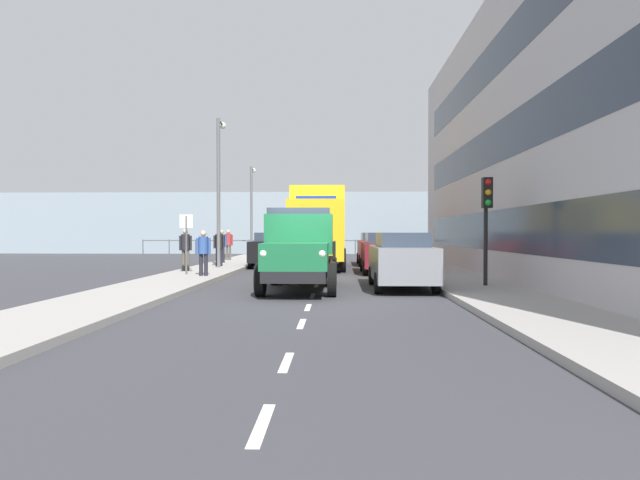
# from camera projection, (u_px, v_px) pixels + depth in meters

# --- Properties ---
(ground_plane) EXTENTS (80.00, 80.00, 0.00)m
(ground_plane) POSITION_uv_depth(u_px,v_px,m) (321.00, 275.00, 21.65)
(ground_plane) COLOR #38383D
(sidewalk_left) EXTENTS (2.56, 37.71, 0.15)m
(sidewalk_left) POSITION_uv_depth(u_px,v_px,m) (441.00, 274.00, 21.49)
(sidewalk_left) COLOR #9E9993
(sidewalk_left) RESTS_ON ground_plane
(sidewalk_right) EXTENTS (2.56, 37.71, 0.15)m
(sidewalk_right) POSITION_uv_depth(u_px,v_px,m) (202.00, 273.00, 21.81)
(sidewalk_right) COLOR #9E9993
(sidewalk_right) RESTS_ON ground_plane
(road_centreline_markings) EXTENTS (0.12, 33.85, 0.01)m
(road_centreline_markings) POSITION_uv_depth(u_px,v_px,m) (320.00, 276.00, 21.02)
(road_centreline_markings) COLOR silver
(road_centreline_markings) RESTS_ON ground_plane
(building_terrace) EXTENTS (6.76, 27.39, 10.34)m
(building_terrace) POSITION_uv_depth(u_px,v_px,m) (593.00, 133.00, 18.44)
(building_terrace) COLOR #B7B2B7
(building_terrace) RESTS_ON ground_plane
(sea_horizon) EXTENTS (80.00, 0.80, 5.00)m
(sea_horizon) POSITION_uv_depth(u_px,v_px,m) (329.00, 223.00, 43.46)
(sea_horizon) COLOR #84939E
(sea_horizon) RESTS_ON ground_plane
(seawall_railing) EXTENTS (28.08, 0.08, 1.20)m
(seawall_railing) POSITION_uv_depth(u_px,v_px,m) (328.00, 243.00, 39.88)
(seawall_railing) COLOR #4C5156
(seawall_railing) RESTS_ON ground_plane
(truck_vintage_green) EXTENTS (2.17, 5.64, 2.43)m
(truck_vintage_green) POSITION_uv_depth(u_px,v_px,m) (300.00, 251.00, 15.69)
(truck_vintage_green) COLOR black
(truck_vintage_green) RESTS_ON ground_plane
(lorry_cargo_yellow) EXTENTS (2.58, 8.20, 3.87)m
(lorry_cargo_yellow) POSITION_uv_depth(u_px,v_px,m) (318.00, 225.00, 26.01)
(lorry_cargo_yellow) COLOR gold
(lorry_cargo_yellow) RESTS_ON ground_plane
(car_grey_kerbside_near) EXTENTS (1.81, 4.33, 1.72)m
(car_grey_kerbside_near) POSITION_uv_depth(u_px,v_px,m) (401.00, 260.00, 16.33)
(car_grey_kerbside_near) COLOR slate
(car_grey_kerbside_near) RESTS_ON ground_plane
(car_maroon_kerbside_1) EXTENTS (1.87, 3.83, 1.72)m
(car_maroon_kerbside_1) POSITION_uv_depth(u_px,v_px,m) (384.00, 252.00, 22.54)
(car_maroon_kerbside_1) COLOR maroon
(car_maroon_kerbside_1) RESTS_ON ground_plane
(car_red_kerbside_2) EXTENTS (1.75, 4.01, 1.72)m
(car_red_kerbside_2) POSITION_uv_depth(u_px,v_px,m) (374.00, 248.00, 28.25)
(car_red_kerbside_2) COLOR #B21E1E
(car_red_kerbside_2) RESTS_ON ground_plane
(car_black_oppositeside_0) EXTENTS (1.86, 4.47, 1.72)m
(car_black_oppositeside_0) POSITION_uv_depth(u_px,v_px,m) (272.00, 249.00, 26.85)
(car_black_oppositeside_0) COLOR black
(car_black_oppositeside_0) RESTS_ON ground_plane
(car_teal_oppositeside_1) EXTENTS (1.94, 4.41, 1.72)m
(car_teal_oppositeside_1) POSITION_uv_depth(u_px,v_px,m) (284.00, 246.00, 32.91)
(car_teal_oppositeside_1) COLOR #1E6670
(car_teal_oppositeside_1) RESTS_ON ground_plane
(pedestrian_near_railing) EXTENTS (0.53, 0.34, 1.65)m
(pedestrian_near_railing) POSITION_uv_depth(u_px,v_px,m) (203.00, 249.00, 19.44)
(pedestrian_near_railing) COLOR black
(pedestrian_near_railing) RESTS_ON sidewalk_right
(pedestrian_couple_b) EXTENTS (0.53, 0.34, 1.74)m
(pedestrian_couple_b) POSITION_uv_depth(u_px,v_px,m) (185.00, 246.00, 22.13)
(pedestrian_couple_b) COLOR #4C473D
(pedestrian_couple_b) RESTS_ON sidewalk_right
(pedestrian_with_bag) EXTENTS (0.53, 0.34, 1.72)m
(pedestrian_with_bag) POSITION_uv_depth(u_px,v_px,m) (219.00, 244.00, 25.14)
(pedestrian_with_bag) COLOR black
(pedestrian_with_bag) RESTS_ON sidewalk_right
(pedestrian_in_dark_coat) EXTENTS (0.53, 0.34, 1.71)m
(pedestrian_in_dark_coat) POSITION_uv_depth(u_px,v_px,m) (222.00, 243.00, 27.97)
(pedestrian_in_dark_coat) COLOR black
(pedestrian_in_dark_coat) RESTS_ON sidewalk_right
(pedestrian_by_lamp) EXTENTS (0.53, 0.34, 1.74)m
(pedestrian_by_lamp) POSITION_uv_depth(u_px,v_px,m) (228.00, 242.00, 30.71)
(pedestrian_by_lamp) COLOR #4C473D
(pedestrian_by_lamp) RESTS_ON sidewalk_right
(traffic_light_near) EXTENTS (0.28, 0.41, 3.20)m
(traffic_light_near) POSITION_uv_depth(u_px,v_px,m) (487.00, 207.00, 15.83)
(traffic_light_near) COLOR black
(traffic_light_near) RESTS_ON sidewalk_left
(lamp_post_promenade) EXTENTS (0.32, 1.14, 6.72)m
(lamp_post_promenade) POSITION_uv_depth(u_px,v_px,m) (219.00, 179.00, 24.25)
(lamp_post_promenade) COLOR #59595B
(lamp_post_promenade) RESTS_ON sidewalk_right
(lamp_post_far) EXTENTS (0.32, 1.14, 5.94)m
(lamp_post_far) POSITION_uv_depth(u_px,v_px,m) (252.00, 202.00, 35.64)
(lamp_post_far) COLOR #59595B
(lamp_post_far) RESTS_ON sidewalk_right
(street_sign) EXTENTS (0.50, 0.07, 2.25)m
(street_sign) POSITION_uv_depth(u_px,v_px,m) (186.00, 234.00, 20.09)
(street_sign) COLOR #4C4C4C
(street_sign) RESTS_ON sidewalk_right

